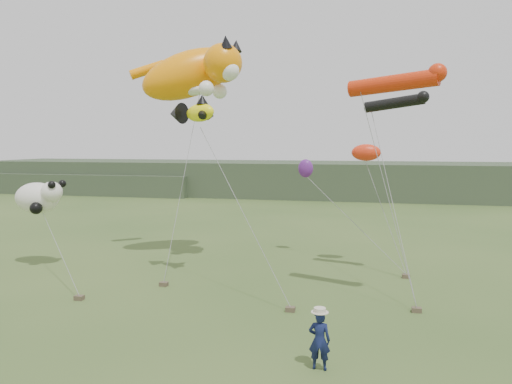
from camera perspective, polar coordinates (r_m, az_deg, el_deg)
ground at (r=16.25m, az=0.85°, el=-16.97°), size 120.00×120.00×0.00m
headland at (r=59.85m, az=7.05°, el=1.39°), size 90.00×13.00×4.00m
festival_attendant at (r=14.43m, az=7.26°, el=-16.46°), size 0.61×0.40×1.66m
sandbag_anchors at (r=20.82m, az=1.74°, el=-11.59°), size 13.37×6.64×0.18m
cat_kite at (r=26.53m, az=-6.82°, el=13.42°), size 6.86×4.71×3.95m
fish_kite at (r=22.66m, az=-7.41°, el=9.01°), size 2.60×1.71×1.26m
tube_kites at (r=21.02m, az=16.15°, el=11.24°), size 3.58×5.29×1.45m
panda_kite at (r=27.33m, az=-23.52°, el=-0.55°), size 2.73×1.76×1.70m
misc_kites at (r=26.21m, az=10.15°, el=3.84°), size 4.44×2.88×1.86m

